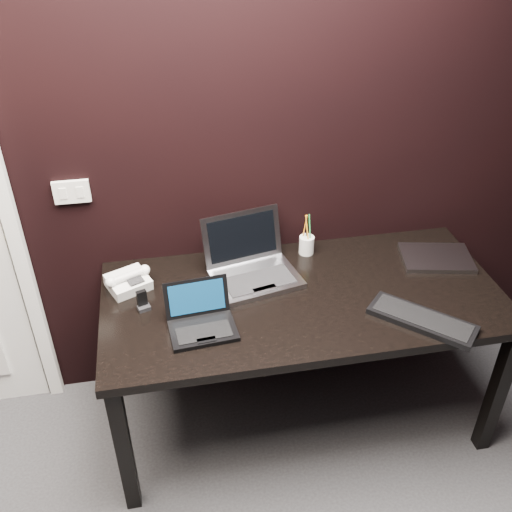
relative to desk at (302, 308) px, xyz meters
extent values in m
plane|color=black|center=(-0.30, 0.40, 0.64)|extent=(4.00, 0.00, 4.00)
cube|color=white|center=(-1.18, 0.37, 0.36)|extent=(0.06, 0.05, 2.11)
cube|color=silver|center=(-0.92, 0.39, 0.46)|extent=(0.15, 0.02, 0.10)
cube|color=silver|center=(-0.95, 0.38, 0.46)|extent=(0.03, 0.01, 0.05)
cube|color=silver|center=(-0.88, 0.38, 0.46)|extent=(0.03, 0.01, 0.05)
cube|color=black|center=(0.00, 0.00, 0.06)|extent=(1.70, 0.80, 0.04)
cube|color=black|center=(-0.80, -0.35, -0.31)|extent=(0.06, 0.06, 0.70)
cube|color=black|center=(0.80, -0.35, -0.31)|extent=(0.06, 0.06, 0.70)
cube|color=black|center=(-0.80, 0.35, -0.31)|extent=(0.06, 0.06, 0.70)
cube|color=black|center=(0.80, 0.35, -0.31)|extent=(0.06, 0.06, 0.70)
cube|color=black|center=(-0.45, -0.16, 0.09)|extent=(0.27, 0.20, 0.02)
cube|color=black|center=(-0.45, -0.18, 0.10)|extent=(0.22, 0.11, 0.00)
cube|color=black|center=(-0.44, -0.23, 0.10)|extent=(0.07, 0.03, 0.00)
cube|color=black|center=(-0.46, -0.05, 0.17)|extent=(0.26, 0.08, 0.15)
cube|color=#092845|center=(-0.46, -0.06, 0.17)|extent=(0.22, 0.06, 0.12)
cube|color=#A3A3A8|center=(-0.18, 0.13, 0.09)|extent=(0.41, 0.33, 0.03)
cube|color=black|center=(-0.17, 0.10, 0.10)|extent=(0.32, 0.20, 0.00)
cube|color=gray|center=(-0.16, 0.03, 0.10)|extent=(0.11, 0.06, 0.00)
cube|color=#97979C|center=(-0.21, 0.29, 0.22)|extent=(0.37, 0.14, 0.23)
cube|color=black|center=(-0.21, 0.28, 0.22)|extent=(0.32, 0.12, 0.19)
cube|color=black|center=(0.42, -0.27, 0.09)|extent=(0.40, 0.39, 0.02)
cube|color=black|center=(0.42, -0.27, 0.10)|extent=(0.36, 0.35, 0.00)
cube|color=#939398|center=(0.67, 0.14, 0.09)|extent=(0.36, 0.29, 0.02)
cube|color=silver|center=(-0.73, 0.18, 0.11)|extent=(0.21, 0.21, 0.07)
cylinder|color=silver|center=(-0.73, 0.17, 0.15)|extent=(0.16, 0.09, 0.03)
sphere|color=silver|center=(-0.80, 0.14, 0.15)|extent=(0.06, 0.06, 0.05)
sphere|color=white|center=(-0.66, 0.21, 0.15)|extent=(0.06, 0.06, 0.05)
cube|color=black|center=(-0.70, 0.15, 0.13)|extent=(0.08, 0.07, 0.01)
cube|color=black|center=(-0.67, 0.03, 0.12)|extent=(0.04, 0.03, 0.09)
cube|color=black|center=(-0.67, 0.02, 0.09)|extent=(0.06, 0.05, 0.02)
cylinder|color=silver|center=(0.09, 0.31, 0.12)|extent=(0.07, 0.07, 0.09)
cylinder|color=orange|center=(0.08, 0.31, 0.22)|extent=(0.02, 0.02, 0.13)
cylinder|color=green|center=(0.10, 0.30, 0.22)|extent=(0.01, 0.02, 0.13)
cylinder|color=black|center=(0.10, 0.32, 0.22)|extent=(0.01, 0.01, 0.13)
cylinder|color=orange|center=(0.09, 0.30, 0.22)|extent=(0.02, 0.03, 0.13)
camera|label=1|loc=(-0.56, -1.85, 1.57)|focal=40.00mm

